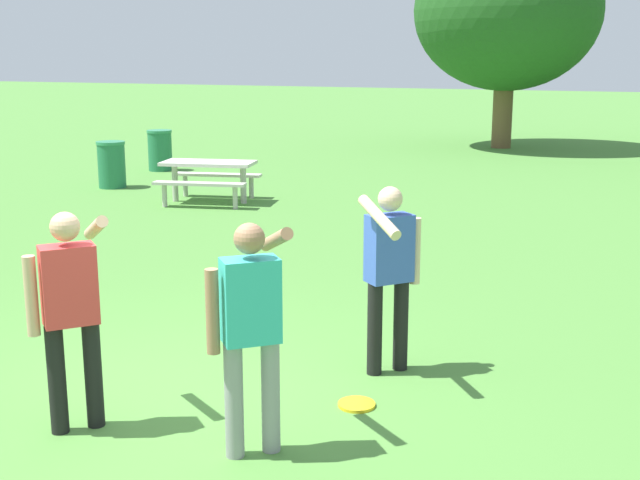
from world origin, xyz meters
The scene contains 9 objects.
ground_plane centered at (0.00, 0.00, 0.00)m, with size 120.00×120.00×0.00m, color #4C8438.
person_thrower centered at (-0.32, -0.60, 0.96)m, with size 0.49×0.84×1.64m.
person_catcher centered at (1.42, 1.39, 0.96)m, with size 0.49×0.84×1.64m.
person_bystander centered at (1.05, -0.41, 0.96)m, with size 0.47×0.84×1.64m.
frisbee centered at (1.44, 0.60, 0.01)m, with size 0.30×0.30×0.03m, color yellow.
picnic_table_near centered at (-4.42, 8.05, 0.56)m, with size 1.99×1.79×0.77m.
trash_can_beside_table centered at (-7.19, 8.76, 0.48)m, with size 0.59×0.59×0.96m.
trash_can_further_along centered at (-7.75, 11.33, 0.48)m, with size 0.59×0.59×0.96m.
tree_tall_left centered at (-1.32, 19.51, 3.91)m, with size 5.34×5.34×6.20m.
Camera 1 is at (3.61, -5.08, 2.72)m, focal length 46.35 mm.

